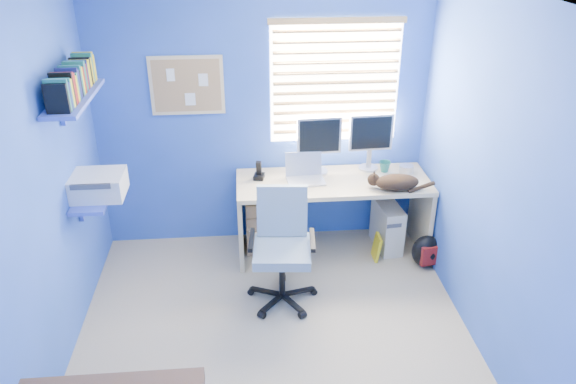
{
  "coord_description": "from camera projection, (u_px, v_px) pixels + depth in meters",
  "views": [
    {
      "loc": [
        -0.19,
        -3.23,
        2.94
      ],
      "look_at": [
        0.15,
        0.65,
        0.95
      ],
      "focal_mm": 35.0,
      "sensor_mm": 36.0,
      "label": 1
    }
  ],
  "objects": [
    {
      "name": "tower_pc",
      "position": [
        387.0,
        226.0,
        5.34
      ],
      "size": [
        0.24,
        0.46,
        0.45
      ],
      "primitive_type": "cube",
      "rotation": [
        0.0,
        0.0,
        0.11
      ],
      "color": "beige",
      "rests_on": "floor"
    },
    {
      "name": "wall_right",
      "position": [
        496.0,
        188.0,
        3.76
      ],
      "size": [
        0.01,
        3.2,
        2.5
      ],
      "primitive_type": "cube",
      "color": "#2B53B0",
      "rests_on": "ground"
    },
    {
      "name": "drawer_boxes",
      "position": [
        265.0,
        223.0,
        5.29
      ],
      "size": [
        0.35,
        0.28,
        0.54
      ],
      "primitive_type": "cube",
      "color": "tan",
      "rests_on": "floor"
    },
    {
      "name": "laptop",
      "position": [
        306.0,
        170.0,
        4.97
      ],
      "size": [
        0.35,
        0.28,
        0.22
      ],
      "primitive_type": "cube",
      "rotation": [
        0.0,
        0.0,
        0.07
      ],
      "color": "silver",
      "rests_on": "desk"
    },
    {
      "name": "phone",
      "position": [
        259.0,
        170.0,
        5.04
      ],
      "size": [
        0.11,
        0.13,
        0.17
      ],
      "primitive_type": "cube",
      "rotation": [
        0.0,
        0.0,
        -0.21
      ],
      "color": "black",
      "rests_on": "desk"
    },
    {
      "name": "cat",
      "position": [
        397.0,
        182.0,
        4.85
      ],
      "size": [
        0.42,
        0.28,
        0.14
      ],
      "primitive_type": "ellipsoid",
      "rotation": [
        0.0,
        0.0,
        -0.23
      ],
      "color": "black",
      "rests_on": "desk"
    },
    {
      "name": "wall_shelves",
      "position": [
        84.0,
        135.0,
        4.13
      ],
      "size": [
        0.42,
        0.9,
        1.05
      ],
      "color": "#4056CB",
      "rests_on": "ground"
    },
    {
      "name": "yellow_book",
      "position": [
        377.0,
        247.0,
        5.19
      ],
      "size": [
        0.03,
        0.17,
        0.24
      ],
      "primitive_type": "cube",
      "color": "yellow",
      "rests_on": "floor"
    },
    {
      "name": "mug",
      "position": [
        385.0,
        167.0,
        5.19
      ],
      "size": [
        0.1,
        0.09,
        0.1
      ],
      "primitive_type": "imported",
      "color": "#217160",
      "rests_on": "desk"
    },
    {
      "name": "monitor_left",
      "position": [
        319.0,
        145.0,
        5.07
      ],
      "size": [
        0.41,
        0.14,
        0.54
      ],
      "primitive_type": "cube",
      "rotation": [
        0.0,
        0.0,
        0.06
      ],
      "color": "silver",
      "rests_on": "desk"
    },
    {
      "name": "cd_spindle",
      "position": [
        406.0,
        169.0,
        5.18
      ],
      "size": [
        0.13,
        0.13,
        0.07
      ],
      "primitive_type": "cylinder",
      "color": "silver",
      "rests_on": "desk"
    },
    {
      "name": "wall_back",
      "position": [
        262.0,
        116.0,
        5.07
      ],
      "size": [
        3.0,
        0.01,
        2.5
      ],
      "primitive_type": "cube",
      "color": "#2B53B0",
      "rests_on": "ground"
    },
    {
      "name": "window_blinds",
      "position": [
        335.0,
        82.0,
        4.95
      ],
      "size": [
        1.15,
        0.05,
        1.1
      ],
      "color": "white",
      "rests_on": "ground"
    },
    {
      "name": "wall_left",
      "position": [
        36.0,
        207.0,
        3.53
      ],
      "size": [
        0.01,
        3.2,
        2.5
      ],
      "primitive_type": "cube",
      "color": "#2B53B0",
      "rests_on": "ground"
    },
    {
      "name": "corkboard",
      "position": [
        187.0,
        86.0,
        4.86
      ],
      "size": [
        0.64,
        0.02,
        0.52
      ],
      "color": "#D8BA89",
      "rests_on": "ground"
    },
    {
      "name": "wall_front",
      "position": [
        300.0,
        383.0,
        2.23
      ],
      "size": [
        3.0,
        0.01,
        2.5
      ],
      "primitive_type": "cube",
      "color": "#2B53B0",
      "rests_on": "ground"
    },
    {
      "name": "desk",
      "position": [
        332.0,
        216.0,
        5.21
      ],
      "size": [
        1.74,
        0.65,
        0.74
      ],
      "primitive_type": "cube",
      "color": "#D8BA89",
      "rests_on": "floor"
    },
    {
      "name": "backpack",
      "position": [
        426.0,
        251.0,
        5.07
      ],
      "size": [
        0.3,
        0.25,
        0.31
      ],
      "primitive_type": "ellipsoid",
      "rotation": [
        0.0,
        0.0,
        0.19
      ],
      "color": "black",
      "rests_on": "floor"
    },
    {
      "name": "office_chair",
      "position": [
        282.0,
        261.0,
        4.57
      ],
      "size": [
        0.6,
        0.6,
        0.95
      ],
      "color": "black",
      "rests_on": "floor"
    },
    {
      "name": "monitor_right",
      "position": [
        370.0,
        142.0,
        5.14
      ],
      "size": [
        0.41,
        0.14,
        0.54
      ],
      "primitive_type": "cube",
      "rotation": [
        0.0,
        0.0,
        0.05
      ],
      "color": "silver",
      "rests_on": "desk"
    },
    {
      "name": "floor",
      "position": [
        276.0,
        344.0,
        4.22
      ],
      "size": [
        3.0,
        3.2,
        0.0
      ],
      "primitive_type": "cube",
      "color": "tan",
      "rests_on": "ground"
    }
  ]
}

